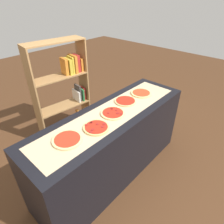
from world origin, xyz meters
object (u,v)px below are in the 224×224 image
object	(u,v)px
pizza_plain_0	(67,139)
pizza_pepperoni_2	(113,113)
bookshelf	(67,89)
pizza_pepperoni_1	(96,127)
pizza_plain_3	(125,101)
pizza_plain_4	(141,93)

from	to	relation	value
pizza_plain_0	pizza_pepperoni_2	xyz separation A→B (m)	(0.59, -0.01, 0.00)
bookshelf	pizza_pepperoni_1	bearing A→B (deg)	-113.32
pizza_plain_0	pizza_pepperoni_1	world-z (taller)	pizza_pepperoni_1
pizza_plain_0	pizza_plain_3	bearing A→B (deg)	3.52
pizza_plain_0	bookshelf	distance (m)	1.38
pizza_plain_3	pizza_plain_4	size ratio (longest dim) A/B	0.98
pizza_plain_4	bookshelf	distance (m)	1.16
pizza_plain_3	pizza_pepperoni_2	bearing A→B (deg)	-167.59
pizza_pepperoni_2	pizza_plain_3	distance (m)	0.30
pizza_plain_4	pizza_plain_0	bearing A→B (deg)	-178.36
pizza_plain_0	pizza_plain_4	world-z (taller)	pizza_plain_4
pizza_plain_0	pizza_pepperoni_2	world-z (taller)	pizza_pepperoni_2
pizza_plain_3	pizza_plain_4	xyz separation A→B (m)	(0.29, -0.02, 0.00)
pizza_plain_0	bookshelf	size ratio (longest dim) A/B	0.19
pizza_plain_0	pizza_plain_3	size ratio (longest dim) A/B	1.08
pizza_pepperoni_1	pizza_plain_4	xyz separation A→B (m)	(0.88, 0.10, 0.00)
pizza_pepperoni_1	pizza_plain_4	size ratio (longest dim) A/B	0.98
pizza_plain_3	pizza_plain_4	bearing A→B (deg)	-4.00
pizza_pepperoni_1	pizza_plain_3	bearing A→B (deg)	11.15
pizza_pepperoni_1	bookshelf	bearing A→B (deg)	66.68
pizza_pepperoni_2	pizza_plain_3	size ratio (longest dim) A/B	1.03
pizza_plain_0	bookshelf	bearing A→B (deg)	54.31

